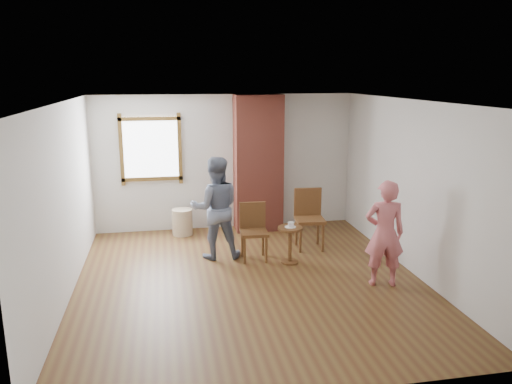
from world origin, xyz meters
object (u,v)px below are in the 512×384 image
stoneware_crock (182,222)px  man (216,208)px  side_table (290,239)px  person_pink (385,233)px  dining_chair_left (253,228)px  dining_chair_right (309,215)px

stoneware_crock → man: bearing=-69.1°
side_table → person_pink: (1.09, -1.07, 0.37)m
person_pink → stoneware_crock: bearing=-34.8°
dining_chair_left → dining_chair_right: bearing=22.0°
stoneware_crock → man: size_ratio=0.29×
dining_chair_left → person_pink: person_pink is taller
dining_chair_left → person_pink: (1.63, -1.39, 0.25)m
person_pink → dining_chair_left: bearing=-29.0°
dining_chair_left → side_table: bearing=-28.3°
dining_chair_right → man: (-1.64, -0.20, 0.26)m
stoneware_crock → dining_chair_right: (2.14, -1.10, 0.33)m
dining_chair_right → man: man is taller
dining_chair_left → man: bearing=167.7°
stoneware_crock → dining_chair_right: 2.44m
dining_chair_left → side_table: 0.64m
stoneware_crock → dining_chair_right: size_ratio=0.48×
man → dining_chair_right: bearing=-171.4°
man → person_pink: size_ratio=1.09×
person_pink → side_table: bearing=-32.8°
dining_chair_right → person_pink: 1.86m
dining_chair_left → side_table: (0.54, -0.32, -0.11)m
man → person_pink: (2.23, -1.56, -0.07)m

